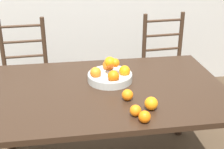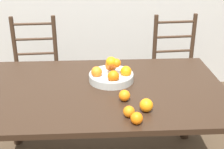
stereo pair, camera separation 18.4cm
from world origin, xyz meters
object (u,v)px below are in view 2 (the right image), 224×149
object	(u,v)px
orange_loose_0	(129,112)
orange_loose_1	(137,118)
orange_loose_2	(124,96)
chair_right	(176,70)
orange_loose_3	(146,105)
chair_left	(36,73)
fruit_bowl	(112,74)

from	to	relation	value
orange_loose_0	orange_loose_1	distance (m)	0.08
orange_loose_2	chair_right	world-z (taller)	chair_right
orange_loose_1	orange_loose_3	world-z (taller)	orange_loose_3
orange_loose_2	chair_right	distance (m)	1.24
chair_left	chair_right	bearing A→B (deg)	-3.07
orange_loose_2	orange_loose_1	bearing A→B (deg)	-80.91
orange_loose_0	orange_loose_3	bearing A→B (deg)	27.69
orange_loose_0	chair_right	world-z (taller)	chair_right
fruit_bowl	orange_loose_2	size ratio (longest dim) A/B	4.42
chair_left	orange_loose_0	bearing A→B (deg)	-61.82
orange_loose_3	orange_loose_2	bearing A→B (deg)	130.46
orange_loose_2	chair_right	xyz separation A→B (m)	(0.60, 1.04, -0.29)
orange_loose_0	chair_right	distance (m)	1.39
chair_left	chair_right	size ratio (longest dim) A/B	1.00
orange_loose_3	chair_right	distance (m)	1.30
orange_loose_1	chair_right	distance (m)	1.45
orange_loose_3	chair_left	xyz separation A→B (m)	(-0.85, 1.17, -0.29)
orange_loose_1	orange_loose_3	bearing A→B (deg)	60.73
fruit_bowl	orange_loose_3	xyz separation A→B (m)	(0.18, -0.43, -0.01)
fruit_bowl	orange_loose_0	xyz separation A→B (m)	(0.07, -0.48, -0.02)
orange_loose_0	orange_loose_2	distance (m)	0.19
chair_left	fruit_bowl	bearing A→B (deg)	-50.99
orange_loose_0	chair_left	world-z (taller)	chair_left
orange_loose_2	orange_loose_3	xyz separation A→B (m)	(0.11, -0.13, 0.00)
fruit_bowl	chair_right	world-z (taller)	chair_right
orange_loose_3	fruit_bowl	bearing A→B (deg)	112.46
orange_loose_0	orange_loose_3	xyz separation A→B (m)	(0.11, 0.06, 0.01)
orange_loose_2	chair_left	distance (m)	1.31
orange_loose_1	orange_loose_2	xyz separation A→B (m)	(-0.04, 0.26, 0.00)
fruit_bowl	orange_loose_3	world-z (taller)	fruit_bowl
chair_right	orange_loose_1	bearing A→B (deg)	-117.40
orange_loose_0	orange_loose_1	size ratio (longest dim) A/B	0.98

